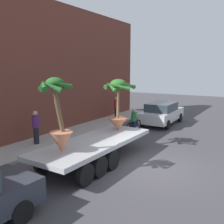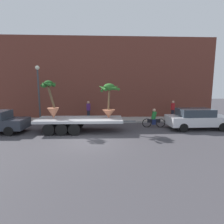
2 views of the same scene
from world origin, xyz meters
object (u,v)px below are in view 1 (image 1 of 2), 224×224
cyclist (134,122)px  parked_car (162,113)px  potted_palm_middle (118,103)px  flatbed_trailer (91,147)px  potted_palm_rear (59,120)px  pedestrian_far_left (36,127)px  pedestrian_near_gate (116,107)px

cyclist → parked_car: parked_car is taller
potted_palm_middle → parked_car: (6.75, 0.24, -1.49)m
flatbed_trailer → potted_palm_rear: 2.24m
parked_car → pedestrian_far_left: 9.26m
flatbed_trailer → pedestrian_near_gate: pedestrian_near_gate is taller
pedestrian_near_gate → pedestrian_far_left: same height
flatbed_trailer → pedestrian_far_left: size_ratio=4.18×
potted_palm_middle → parked_car: size_ratio=0.55×
parked_car → pedestrian_near_gate: bearing=98.5°
flatbed_trailer → potted_palm_rear: (-1.72, 0.12, 1.43)m
potted_palm_rear → flatbed_trailer: bearing=-4.0°
potted_palm_rear → pedestrian_far_left: size_ratio=1.59×
parked_car → pedestrian_far_left: bearing=157.2°
potted_palm_rear → pedestrian_near_gate: potted_palm_rear is taller
flatbed_trailer → potted_palm_middle: potted_palm_middle is taller
parked_car → pedestrian_far_left: size_ratio=2.68×
potted_palm_rear → pedestrian_far_left: (2.34, 3.79, -1.16)m
cyclist → flatbed_trailer: bearing=-170.2°
flatbed_trailer → pedestrian_far_left: pedestrian_far_left is taller
potted_palm_middle → pedestrian_far_left: bearing=115.0°
cyclist → parked_car: (3.12, -0.72, 0.16)m
pedestrian_near_gate → potted_palm_middle: bearing=-148.9°
flatbed_trailer → parked_car: bearing=2.0°
potted_palm_rear → pedestrian_far_left: bearing=58.4°
potted_palm_middle → flatbed_trailer: bearing=-178.0°
potted_palm_middle → parked_car: 6.92m
potted_palm_rear → pedestrian_near_gate: bearing=19.8°
cyclist → pedestrian_far_left: 6.14m
potted_palm_middle → potted_palm_rear: bearing=179.5°
flatbed_trailer → parked_car: parked_car is taller
cyclist → pedestrian_far_left: bearing=152.0°
potted_palm_middle → pedestrian_near_gate: potted_palm_middle is taller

